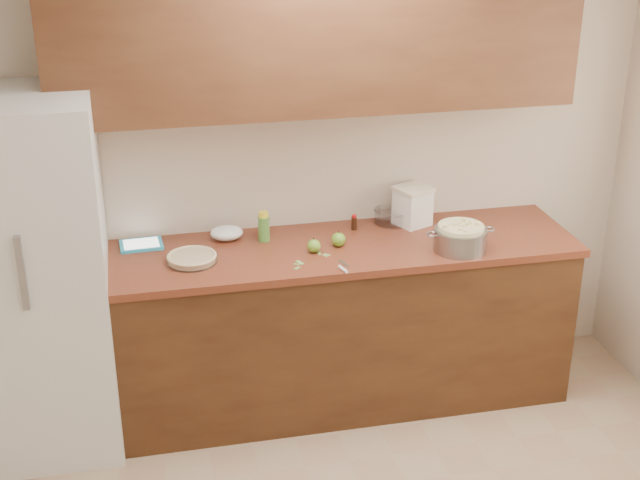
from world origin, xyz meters
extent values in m
plane|color=beige|center=(0.00, 1.80, 1.30)|extent=(3.60, 0.00, 3.60)
cube|color=#4D2D15|center=(0.00, 1.48, 0.44)|extent=(2.60, 0.65, 0.88)
cube|color=brown|center=(0.00, 1.48, 0.90)|extent=(2.64, 0.68, 0.04)
cube|color=#56321A|center=(0.00, 1.63, 1.95)|extent=(2.60, 0.34, 0.70)
cube|color=silver|center=(-1.44, 1.44, 0.90)|extent=(0.70, 0.70, 1.80)
cylinder|color=silver|center=(-0.68, 1.43, 0.94)|extent=(0.26, 0.26, 0.03)
cylinder|color=#D7BA88|center=(-0.68, 1.43, 0.94)|extent=(0.23, 0.23, 0.03)
torus|color=#D7BA88|center=(-0.68, 1.43, 0.95)|extent=(0.25, 0.25, 0.02)
cylinder|color=gray|center=(0.67, 1.29, 0.98)|extent=(0.27, 0.27, 0.12)
torus|color=gray|center=(0.52, 1.29, 1.02)|extent=(0.06, 0.06, 0.01)
torus|color=gray|center=(0.82, 1.29, 1.02)|extent=(0.06, 0.06, 0.01)
cylinder|color=beige|center=(0.67, 1.29, 0.99)|extent=(0.23, 0.23, 0.12)
cube|color=white|center=(0.53, 1.67, 1.02)|extent=(0.21, 0.21, 0.20)
cube|color=beige|center=(0.53, 1.67, 1.13)|extent=(0.23, 0.23, 0.02)
cube|color=#2BA9CF|center=(-0.92, 1.68, 0.93)|extent=(0.23, 0.18, 0.01)
cube|color=white|center=(-0.92, 1.68, 0.93)|extent=(0.18, 0.14, 0.00)
cube|color=gray|center=(0.05, 1.25, 0.92)|extent=(0.04, 0.09, 0.00)
cylinder|color=white|center=(0.03, 1.17, 0.93)|extent=(0.04, 0.08, 0.02)
cylinder|color=#4C8C38|center=(-0.29, 1.61, 0.99)|extent=(0.06, 0.06, 0.13)
cylinder|color=yellow|center=(-0.29, 1.61, 1.07)|extent=(0.05, 0.05, 0.03)
cylinder|color=beige|center=(-0.29, 1.68, 0.97)|extent=(0.05, 0.05, 0.10)
cylinder|color=red|center=(-0.29, 1.68, 1.03)|extent=(0.04, 0.04, 0.02)
cylinder|color=black|center=(0.21, 1.66, 0.96)|extent=(0.03, 0.03, 0.07)
cylinder|color=red|center=(0.21, 1.66, 1.00)|extent=(0.03, 0.03, 0.01)
cylinder|color=silver|center=(0.43, 1.71, 0.96)|extent=(0.20, 0.20, 0.07)
torus|color=silver|center=(0.43, 1.71, 0.99)|extent=(0.21, 0.21, 0.01)
ellipsoid|color=white|center=(-0.48, 1.68, 0.96)|extent=(0.20, 0.18, 0.07)
sphere|color=#669A28|center=(-0.07, 1.41, 0.95)|extent=(0.07, 0.07, 0.07)
cylinder|color=#3F2D19|center=(-0.07, 1.41, 1.00)|extent=(0.01, 0.01, 0.01)
sphere|color=#669A28|center=(0.07, 1.46, 0.96)|extent=(0.07, 0.07, 0.07)
cylinder|color=#3F2D19|center=(0.07, 1.46, 1.00)|extent=(0.01, 0.01, 0.01)
cube|color=#7AAB53|center=(-0.18, 1.29, 0.92)|extent=(0.03, 0.02, 0.00)
cube|color=#7AAB53|center=(-0.01, 1.37, 0.92)|extent=(0.03, 0.04, 0.00)
cube|color=#7AAB53|center=(-0.19, 1.24, 0.92)|extent=(0.04, 0.03, 0.00)
cube|color=#7AAB53|center=(-0.04, 1.39, 0.92)|extent=(0.02, 0.03, 0.00)
cube|color=#7AAB53|center=(-0.16, 1.30, 0.92)|extent=(0.04, 0.06, 0.00)
cube|color=#7AAB53|center=(-0.02, 1.36, 0.92)|extent=(0.03, 0.03, 0.00)
camera|label=1|loc=(-0.92, -2.62, 2.78)|focal=50.00mm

